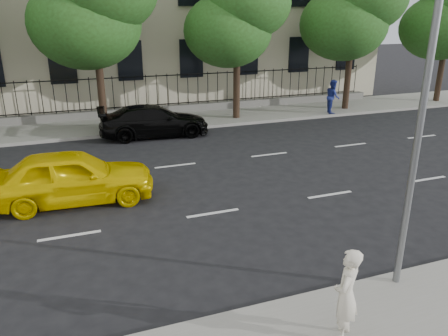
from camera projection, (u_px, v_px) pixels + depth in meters
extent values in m
plane|color=black|center=(246.00, 255.00, 10.60)|extent=(120.00, 120.00, 0.00)
cube|color=gray|center=(142.00, 123.00, 22.95)|extent=(60.00, 4.00, 0.15)
cube|color=slate|center=(137.00, 111.00, 24.36)|extent=(30.00, 0.50, 0.40)
cube|color=black|center=(136.00, 106.00, 24.26)|extent=(28.80, 0.05, 0.05)
cube|color=black|center=(134.00, 77.00, 23.72)|extent=(28.80, 0.05, 0.05)
cylinder|color=slate|center=(425.00, 94.00, 7.99)|extent=(0.14, 0.14, 8.00)
cylinder|color=#382619|center=(102.00, 95.00, 21.01)|extent=(0.36, 0.36, 3.32)
ellipsoid|color=#264918|center=(85.00, 23.00, 20.04)|extent=(5.13, 5.13, 4.21)
cylinder|color=#382619|center=(237.00, 89.00, 23.33)|extent=(0.36, 0.36, 3.08)
ellipsoid|color=#264918|center=(228.00, 31.00, 22.46)|extent=(4.56, 4.56, 3.74)
ellipsoid|color=#264918|center=(248.00, 3.00, 21.86)|extent=(4.32, 4.32, 3.55)
cylinder|color=#382619|center=(347.00, 81.00, 25.58)|extent=(0.36, 0.36, 3.22)
ellipsoid|color=#264918|center=(344.00, 24.00, 24.65)|extent=(4.94, 4.94, 4.06)
cylinder|color=#382619|center=(440.00, 77.00, 27.89)|extent=(0.36, 0.36, 3.01)
ellipsoid|color=#264918|center=(439.00, 28.00, 27.01)|extent=(4.75, 4.75, 3.90)
imported|color=#EECC00|center=(72.00, 177.00, 13.32)|extent=(4.98, 2.24, 1.66)
imported|color=black|center=(154.00, 121.00, 20.56)|extent=(5.22, 2.37, 1.48)
imported|color=silver|center=(346.00, 295.00, 7.45)|extent=(0.75, 0.72, 1.73)
imported|color=navy|center=(333.00, 96.00, 24.62)|extent=(0.99, 1.11, 1.87)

